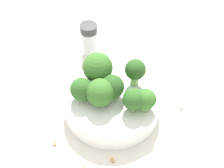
{
  "coord_description": "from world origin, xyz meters",
  "views": [
    {
      "loc": [
        -0.3,
        0.22,
        0.49
      ],
      "look_at": [
        0.0,
        0.0,
        0.08
      ],
      "focal_mm": 50.0,
      "sensor_mm": 36.0,
      "label": 1
    }
  ],
  "objects": [
    {
      "name": "bowl",
      "position": [
        0.0,
        0.0,
        0.02
      ],
      "size": [
        0.18,
        0.18,
        0.04
      ],
      "primitive_type": "cylinder",
      "color": "white",
      "rests_on": "ground_plane"
    },
    {
      "name": "almond_crumb_0",
      "position": [
        -0.08,
        -0.11,
        0.0
      ],
      "size": [
        0.01,
        0.01,
        0.01
      ],
      "primitive_type": "cube",
      "rotation": [
        0.0,
        0.0,
        3.84
      ],
      "color": "olive",
      "rests_on": "ground_plane"
    },
    {
      "name": "almond_crumb_1",
      "position": [
        -0.07,
        0.11,
        0.0
      ],
      "size": [
        0.01,
        0.01,
        0.01
      ],
      "primitive_type": "cube",
      "rotation": [
        0.0,
        0.0,
        4.77
      ],
      "color": "tan",
      "rests_on": "ground_plane"
    },
    {
      "name": "broccoli_floret_5",
      "position": [
        -0.0,
        -0.05,
        0.08
      ],
      "size": [
        0.04,
        0.04,
        0.06
      ],
      "color": "#84AD66",
      "rests_on": "bowl"
    },
    {
      "name": "ground_plane",
      "position": [
        0.0,
        0.0,
        0.0
      ],
      "size": [
        3.0,
        3.0,
        0.0
      ],
      "primitive_type": "plane",
      "color": "silver"
    },
    {
      "name": "broccoli_floret_4",
      "position": [
        -0.06,
        -0.03,
        0.07
      ],
      "size": [
        0.04,
        0.04,
        0.05
      ],
      "color": "#7A9E5B",
      "rests_on": "bowl"
    },
    {
      "name": "almond_crumb_2",
      "position": [
        -0.0,
        0.13,
        0.0
      ],
      "size": [
        0.01,
        0.01,
        0.01
      ],
      "primitive_type": "cube",
      "rotation": [
        0.0,
        0.0,
        2.43
      ],
      "color": "olive",
      "rests_on": "ground_plane"
    },
    {
      "name": "broccoli_floret_2",
      "position": [
        0.03,
        0.05,
        0.07
      ],
      "size": [
        0.04,
        0.04,
        0.05
      ],
      "color": "#8EB770",
      "rests_on": "bowl"
    },
    {
      "name": "broccoli_floret_0",
      "position": [
        0.0,
        -0.0,
        0.07
      ],
      "size": [
        0.04,
        0.04,
        0.05
      ],
      "color": "#8EB770",
      "rests_on": "bowl"
    },
    {
      "name": "broccoli_floret_3",
      "position": [
        -0.0,
        0.03,
        0.07
      ],
      "size": [
        0.05,
        0.05,
        0.05
      ],
      "color": "#8EB770",
      "rests_on": "bowl"
    },
    {
      "name": "almond_crumb_3",
      "position": [
        -0.09,
        0.07,
        0.0
      ],
      "size": [
        0.01,
        0.01,
        0.01
      ],
      "primitive_type": "cube",
      "rotation": [
        0.0,
        0.0,
        3.05
      ],
      "color": "tan",
      "rests_on": "ground_plane"
    },
    {
      "name": "broccoli_floret_1",
      "position": [
        -0.05,
        -0.01,
        0.07
      ],
      "size": [
        0.04,
        0.04,
        0.05
      ],
      "color": "#7A9E5B",
      "rests_on": "bowl"
    },
    {
      "name": "pepper_shaker",
      "position": [
        0.16,
        -0.06,
        0.04
      ],
      "size": [
        0.04,
        0.04,
        0.08
      ],
      "color": "#B2B7BC",
      "rests_on": "ground_plane"
    },
    {
      "name": "broccoli_floret_6",
      "position": [
        0.04,
        0.0,
        0.08
      ],
      "size": [
        0.06,
        0.06,
        0.07
      ],
      "color": "#7A9E5B",
      "rests_on": "bowl"
    }
  ]
}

